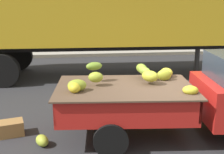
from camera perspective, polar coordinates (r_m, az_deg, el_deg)
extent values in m
plane|color=#28282B|center=(6.59, 12.32, -10.36)|extent=(220.00, 220.00, 0.00)
cube|color=gray|center=(14.95, 1.23, 4.63)|extent=(80.00, 0.80, 0.16)
cube|color=#B21E19|center=(6.04, 2.46, -6.40)|extent=(2.75, 1.86, 0.08)
cube|color=#B21E19|center=(6.71, 1.96, -1.84)|extent=(2.62, 0.27, 0.44)
cube|color=#B21E19|center=(5.21, 3.18, -6.96)|extent=(2.62, 0.27, 0.44)
cube|color=#B21E19|center=(6.19, 14.49, -3.81)|extent=(0.19, 1.65, 0.44)
cube|color=#B21E19|center=(5.99, -9.91, -4.16)|extent=(0.19, 1.65, 0.44)
cube|color=#B21914|center=(6.75, 1.94, -2.09)|extent=(2.51, 0.22, 0.07)
cube|color=brown|center=(5.88, 2.52, -1.96)|extent=(2.88, 1.99, 0.03)
ellipsoid|color=#9BA229|center=(6.37, 10.10, 0.37)|extent=(0.32, 0.20, 0.24)
ellipsoid|color=gold|center=(5.64, 14.98, -2.49)|extent=(0.33, 0.29, 0.17)
ellipsoid|color=olive|center=(6.28, 6.36, 1.17)|extent=(0.31, 0.36, 0.17)
ellipsoid|color=olive|center=(6.12, -3.49, 2.12)|extent=(0.38, 0.26, 0.17)
ellipsoid|color=yellow|center=(6.67, 10.56, 0.90)|extent=(0.26, 0.36, 0.19)
ellipsoid|color=gold|center=(5.54, -7.34, -2.00)|extent=(0.30, 0.36, 0.20)
ellipsoid|color=gold|center=(6.01, 7.40, 0.17)|extent=(0.44, 0.44, 0.23)
ellipsoid|color=olive|center=(5.59, -6.82, -1.62)|extent=(0.38, 0.28, 0.23)
ellipsoid|color=#96A42E|center=(5.86, -3.19, -0.04)|extent=(0.32, 0.26, 0.21)
ellipsoid|color=olive|center=(6.47, 5.76, 1.68)|extent=(0.27, 0.40, 0.20)
cylinder|color=black|center=(6.86, -0.68, -6.04)|extent=(0.65, 0.25, 0.64)
cylinder|color=black|center=(5.41, -0.25, -12.10)|extent=(0.65, 0.25, 0.64)
cube|color=gold|center=(10.67, -0.23, 14.05)|extent=(12.06, 2.78, 2.70)
cube|color=black|center=(10.80, -0.22, 6.07)|extent=(11.05, 0.66, 0.30)
cylinder|color=black|center=(12.32, -17.71, 3.83)|extent=(1.09, 0.33, 1.08)
cylinder|color=black|center=(10.04, -20.48, 1.15)|extent=(1.09, 0.33, 1.08)
cylinder|color=#38383A|center=(11.65, 16.20, 3.76)|extent=(0.18, 0.18, 1.25)
ellipsoid|color=#98A931|center=(6.00, -13.42, -11.92)|extent=(0.36, 0.40, 0.22)
cube|color=olive|center=(6.59, -19.10, -9.39)|extent=(0.59, 0.48, 0.31)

